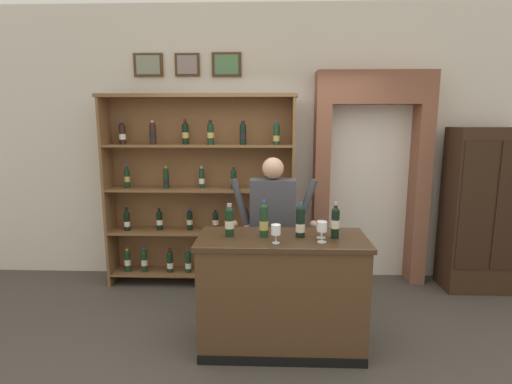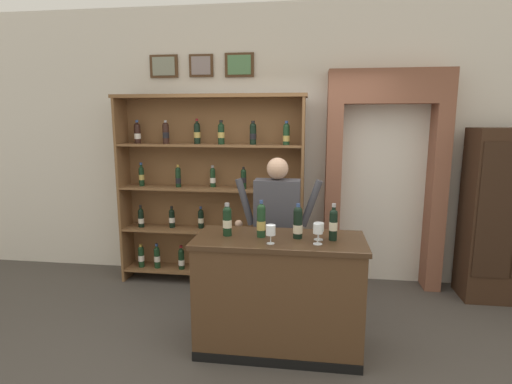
% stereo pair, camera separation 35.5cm
% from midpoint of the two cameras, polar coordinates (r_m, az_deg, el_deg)
% --- Properties ---
extents(ground_plane, '(14.00, 14.00, 0.02)m').
position_cam_midpoint_polar(ground_plane, '(3.82, -1.60, -21.05)').
color(ground_plane, '#47423D').
extents(back_wall, '(12.00, 0.19, 3.31)m').
position_cam_midpoint_polar(back_wall, '(5.04, -0.42, 6.65)').
color(back_wall, silver).
rests_on(back_wall, ground).
extents(wine_shelf, '(2.24, 0.37, 2.25)m').
position_cam_midpoint_polar(wine_shelf, '(4.82, -9.98, 0.58)').
color(wine_shelf, brown).
rests_on(wine_shelf, ground).
extents(archway_doorway, '(1.35, 0.45, 2.52)m').
position_cam_midpoint_polar(archway_doorway, '(5.02, 13.79, 3.86)').
color(archway_doorway, brown).
rests_on(archway_doorway, ground).
extents(side_cabinet, '(0.81, 0.48, 1.88)m').
position_cam_midpoint_polar(side_cabinet, '(5.22, 27.81, -2.31)').
color(side_cabinet, '#382316').
rests_on(side_cabinet, ground).
extents(tasting_counter, '(1.42, 0.64, 1.00)m').
position_cam_midpoint_polar(tasting_counter, '(3.57, 0.72, -14.13)').
color(tasting_counter, '#4C331E').
rests_on(tasting_counter, ground).
extents(shopkeeper, '(0.88, 0.22, 1.60)m').
position_cam_midpoint_polar(shopkeeper, '(4.04, -0.14, -3.72)').
color(shopkeeper, '#2D3347').
rests_on(shopkeeper, ground).
extents(tasting_bottle_chianti, '(0.08, 0.08, 0.28)m').
position_cam_midpoint_polar(tasting_bottle_chianti, '(3.41, -6.77, -4.10)').
color(tasting_bottle_chianti, black).
rests_on(tasting_bottle_chianti, tasting_counter).
extents(tasting_bottle_prosecco, '(0.07, 0.07, 0.32)m').
position_cam_midpoint_polar(tasting_bottle_prosecco, '(3.37, -1.89, -4.03)').
color(tasting_bottle_prosecco, '#19381E').
rests_on(tasting_bottle_prosecco, tasting_counter).
extents(tasting_bottle_brunello, '(0.08, 0.08, 0.29)m').
position_cam_midpoint_polar(tasting_bottle_brunello, '(3.37, 3.32, -4.21)').
color(tasting_bottle_brunello, black).
rests_on(tasting_bottle_brunello, tasting_counter).
extents(tasting_bottle_super_tuscan, '(0.07, 0.07, 0.31)m').
position_cam_midpoint_polar(tasting_bottle_super_tuscan, '(3.37, 8.23, -4.19)').
color(tasting_bottle_super_tuscan, black).
rests_on(tasting_bottle_super_tuscan, tasting_counter).
extents(wine_glass_left, '(0.08, 0.08, 0.15)m').
position_cam_midpoint_polar(wine_glass_left, '(3.20, -0.34, -5.46)').
color(wine_glass_left, silver).
rests_on(wine_glass_left, tasting_counter).
extents(wine_glass_spare, '(0.08, 0.08, 0.17)m').
position_cam_midpoint_polar(wine_glass_spare, '(3.24, 6.27, -5.12)').
color(wine_glass_spare, silver).
rests_on(wine_glass_spare, tasting_counter).
extents(wine_glass_right, '(0.08, 0.08, 0.14)m').
position_cam_midpoint_polar(wine_glass_right, '(3.36, 6.27, -4.90)').
color(wine_glass_right, silver).
rests_on(wine_glass_right, tasting_counter).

